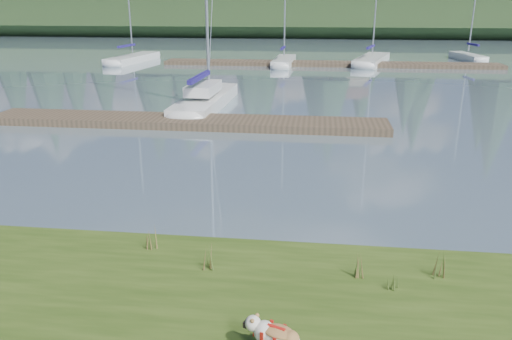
# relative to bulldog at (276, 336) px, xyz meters

# --- Properties ---
(ground) EXTENTS (200.00, 200.00, 0.00)m
(ground) POSITION_rel_bulldog_xyz_m (-0.80, 34.75, -0.65)
(ground) COLOR gray
(ground) RESTS_ON ground
(ridge) EXTENTS (200.00, 20.00, 5.00)m
(ridge) POSITION_rel_bulldog_xyz_m (-0.80, 77.75, 1.85)
(ridge) COLOR #1F3318
(ridge) RESTS_ON ground
(bulldog) EXTENTS (0.81, 0.51, 0.48)m
(bulldog) POSITION_rel_bulldog_xyz_m (0.00, 0.00, 0.00)
(bulldog) COLOR silver
(bulldog) RESTS_ON bank
(sailboat_main) EXTENTS (1.81, 8.42, 12.12)m
(sailboat_main) POSITION_rel_bulldog_xyz_m (-4.78, 18.10, -0.23)
(sailboat_main) COLOR silver
(sailboat_main) RESTS_ON ground
(dock_near) EXTENTS (16.00, 2.00, 0.30)m
(dock_near) POSITION_rel_bulldog_xyz_m (-4.80, 13.75, -0.50)
(dock_near) COLOR #4C3D2C
(dock_near) RESTS_ON ground
(dock_far) EXTENTS (26.00, 2.20, 0.30)m
(dock_far) POSITION_rel_bulldog_xyz_m (1.20, 34.75, -0.50)
(dock_far) COLOR #4C3D2C
(dock_far) RESTS_ON ground
(sailboat_bg_0) EXTENTS (2.47, 8.31, 11.84)m
(sailboat_bg_0) POSITION_rel_bulldog_xyz_m (-14.88, 36.09, -0.33)
(sailboat_bg_0) COLOR silver
(sailboat_bg_0) RESTS_ON ground
(sailboat_bg_2) EXTENTS (1.58, 6.98, 10.53)m
(sailboat_bg_2) POSITION_rel_bulldog_xyz_m (-2.31, 35.36, -0.32)
(sailboat_bg_2) COLOR silver
(sailboat_bg_2) RESTS_ON ground
(sailboat_bg_3) EXTENTS (3.98, 9.19, 13.16)m
(sailboat_bg_3) POSITION_rel_bulldog_xyz_m (4.88, 37.58, -0.33)
(sailboat_bg_3) COLOR silver
(sailboat_bg_3) RESTS_ON ground
(sailboat_bg_4) EXTENTS (2.03, 6.11, 9.07)m
(sailboat_bg_4) POSITION_rel_bulldog_xyz_m (12.94, 40.52, -0.32)
(sailboat_bg_4) COLOR silver
(sailboat_bg_4) RESTS_ON ground
(weed_0) EXTENTS (0.17, 0.14, 0.60)m
(weed_0) POSITION_rel_bulldog_xyz_m (-1.37, 2.05, -0.05)
(weed_0) COLOR #475B23
(weed_0) RESTS_ON bank
(weed_1) EXTENTS (0.17, 0.14, 0.46)m
(weed_1) POSITION_rel_bulldog_xyz_m (1.21, 2.12, -0.10)
(weed_1) COLOR #475B23
(weed_1) RESTS_ON bank
(weed_2) EXTENTS (0.17, 0.14, 0.54)m
(weed_2) POSITION_rel_bulldog_xyz_m (2.53, 2.24, -0.07)
(weed_2) COLOR #475B23
(weed_2) RESTS_ON bank
(weed_3) EXTENTS (0.17, 0.14, 0.46)m
(weed_3) POSITION_rel_bulldog_xyz_m (-2.50, 2.64, -0.11)
(weed_3) COLOR #475B23
(weed_3) RESTS_ON bank
(weed_4) EXTENTS (0.17, 0.14, 0.38)m
(weed_4) POSITION_rel_bulldog_xyz_m (1.71, 1.79, -0.14)
(weed_4) COLOR #475B23
(weed_4) RESTS_ON bank
(mud_lip) EXTENTS (60.00, 0.50, 0.14)m
(mud_lip) POSITION_rel_bulldog_xyz_m (-0.80, 3.15, -0.58)
(mud_lip) COLOR #33281C
(mud_lip) RESTS_ON ground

